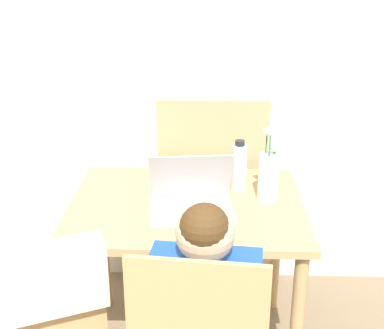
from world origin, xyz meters
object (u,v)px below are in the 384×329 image
person_seated (206,303)px  laptop (191,197)px  flower_vase (269,173)px  water_bottle (239,167)px

person_seated → laptop: bearing=-76.5°
laptop → flower_vase: 0.33m
laptop → water_bottle: (0.20, 0.20, 0.05)m
person_seated → flower_vase: (0.25, 0.58, 0.20)m
flower_vase → water_bottle: bearing=139.0°
flower_vase → water_bottle: (-0.11, 0.10, -0.01)m
person_seated → laptop: size_ratio=2.91×
flower_vase → water_bottle: 0.15m
person_seated → water_bottle: bearing=-94.9°
person_seated → water_bottle: size_ratio=4.61×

